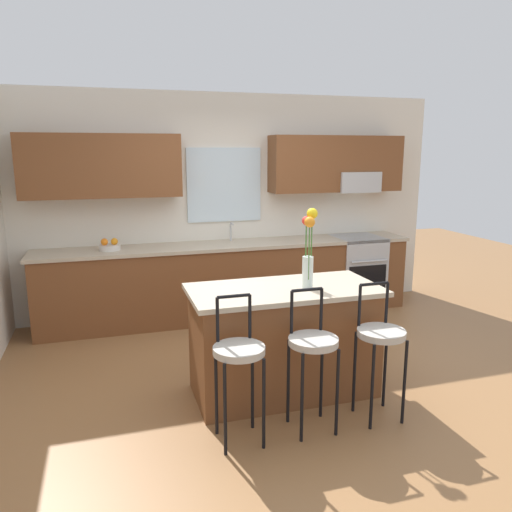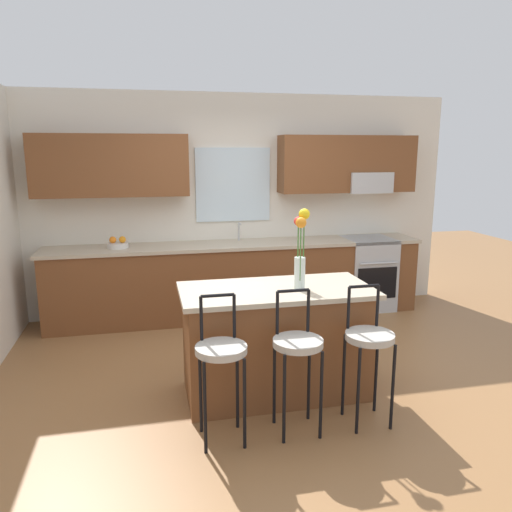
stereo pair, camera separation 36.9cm
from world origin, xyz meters
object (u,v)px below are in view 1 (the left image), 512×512
at_px(fruit_bowl_oranges, 110,246).
at_px(bar_stool_middle, 313,347).
at_px(kitchen_island, 284,340).
at_px(flower_vase, 309,248).
at_px(bar_stool_near, 239,356).
at_px(oven_range, 356,271).
at_px(bar_stool_far, 380,339).

bearing_deg(fruit_bowl_oranges, bar_stool_middle, -63.08).
distance_m(kitchen_island, flower_vase, 0.81).
bearing_deg(bar_stool_near, flower_vase, 36.47).
relative_size(bar_stool_middle, flower_vase, 1.60).
xyz_separation_m(oven_range, bar_stool_near, (-2.31, -2.62, 0.18)).
bearing_deg(bar_stool_far, bar_stool_middle, 180.00).
relative_size(kitchen_island, flower_vase, 2.41).
distance_m(kitchen_island, bar_stool_near, 0.83).
height_order(bar_stool_far, flower_vase, flower_vase).
height_order(bar_stool_middle, bar_stool_far, same).
xyz_separation_m(bar_stool_middle, flower_vase, (0.18, 0.54, 0.61)).
relative_size(oven_range, bar_stool_near, 0.88).
xyz_separation_m(kitchen_island, bar_stool_near, (-0.55, -0.60, 0.17)).
distance_m(oven_range, bar_stool_far, 2.89).
bearing_deg(flower_vase, bar_stool_far, -55.88).
relative_size(bar_stool_far, fruit_bowl_oranges, 4.34).
bearing_deg(bar_stool_far, flower_vase, 124.12).
bearing_deg(flower_vase, bar_stool_middle, -108.66).
bearing_deg(fruit_bowl_oranges, oven_range, -0.46).
distance_m(bar_stool_middle, fruit_bowl_oranges, 2.98).
distance_m(oven_range, bar_stool_middle, 3.16).
xyz_separation_m(oven_range, fruit_bowl_oranges, (-3.10, 0.02, 0.50)).
bearing_deg(kitchen_island, bar_stool_middle, -90.00).
height_order(bar_stool_near, bar_stool_far, same).
bearing_deg(flower_vase, fruit_bowl_oranges, 125.97).
height_order(oven_range, flower_vase, flower_vase).
height_order(kitchen_island, bar_stool_far, bar_stool_far).
bearing_deg(flower_vase, bar_stool_near, -143.53).
distance_m(kitchen_island, bar_stool_middle, 0.62).
bearing_deg(bar_stool_far, kitchen_island, 132.63).
bearing_deg(bar_stool_far, fruit_bowl_oranges, 125.60).
bearing_deg(bar_stool_near, bar_stool_middle, 0.00).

